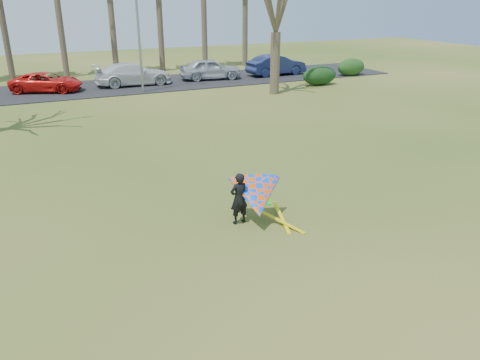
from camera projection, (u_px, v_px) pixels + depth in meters
name	position (u px, v px, depth m)	size (l,w,h in m)	color
ground	(271.00, 243.00, 12.59)	(100.00, 100.00, 0.00)	#254E11
parking_strip	(106.00, 87.00, 33.66)	(46.00, 7.00, 0.06)	black
streetlight	(140.00, 24.00, 30.35)	(2.28, 0.18, 8.00)	gray
hedge_near	(320.00, 76.00, 34.44)	(2.77, 1.26, 1.38)	black
hedge_far	(351.00, 67.00, 38.43)	(2.56, 1.20, 1.42)	#193E16
car_2	(46.00, 82.00, 31.78)	(2.15, 4.67, 1.30)	red
car_3	(133.00, 74.00, 34.12)	(2.23, 5.49, 1.59)	silver
car_4	(210.00, 69.00, 36.45)	(1.90, 4.72, 1.61)	#A9AFB8
car_5	(276.00, 65.00, 38.44)	(1.72, 4.94, 1.63)	navy
kite_flyer	(255.00, 197.00, 13.36)	(2.13, 2.39, 2.02)	black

